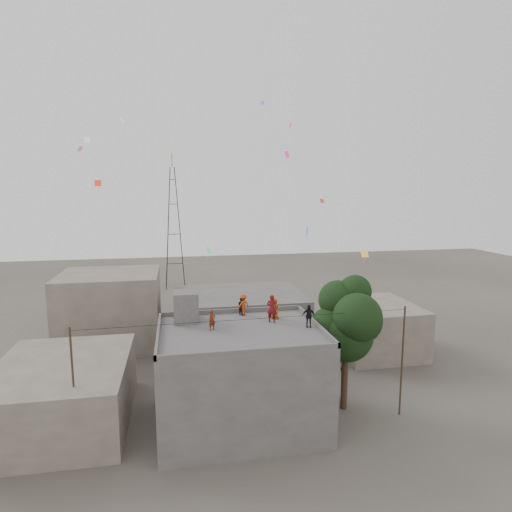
# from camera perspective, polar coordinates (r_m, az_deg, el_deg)

# --- Properties ---
(ground) EXTENTS (140.00, 140.00, 0.00)m
(ground) POSITION_cam_1_polar(r_m,az_deg,el_deg) (29.37, -2.11, -21.26)
(ground) COLOR #3F3A34
(ground) RESTS_ON ground
(main_building) EXTENTS (10.00, 8.00, 6.10)m
(main_building) POSITION_cam_1_polar(r_m,az_deg,el_deg) (27.97, -2.15, -15.85)
(main_building) COLOR #514E4C
(main_building) RESTS_ON ground
(parapet) EXTENTS (10.00, 8.00, 0.30)m
(parapet) POSITION_cam_1_polar(r_m,az_deg,el_deg) (26.79, -2.19, -9.62)
(parapet) COLOR #514E4C
(parapet) RESTS_ON main_building
(stair_head_box) EXTENTS (1.60, 1.80, 2.00)m
(stair_head_box) POSITION_cam_1_polar(r_m,az_deg,el_deg) (28.78, -9.33, -6.66)
(stair_head_box) COLOR #514E4C
(stair_head_box) RESTS_ON main_building
(neighbor_west) EXTENTS (8.00, 10.00, 4.00)m
(neighbor_west) POSITION_cam_1_polar(r_m,az_deg,el_deg) (30.86, -24.31, -16.35)
(neighbor_west) COLOR #655C50
(neighbor_west) RESTS_ON ground
(neighbor_north) EXTENTS (12.00, 9.00, 5.00)m
(neighbor_north) POSITION_cam_1_polar(r_m,az_deg,el_deg) (41.40, -2.28, -8.35)
(neighbor_north) COLOR #514E4C
(neighbor_north) RESTS_ON ground
(neighbor_northwest) EXTENTS (9.00, 8.00, 7.00)m
(neighbor_northwest) POSITION_cam_1_polar(r_m,az_deg,el_deg) (43.11, -18.79, -6.74)
(neighbor_northwest) COLOR #655C50
(neighbor_northwest) RESTS_ON ground
(neighbor_east) EXTENTS (7.00, 8.00, 4.40)m
(neighbor_east) POSITION_cam_1_polar(r_m,az_deg,el_deg) (41.29, 15.51, -9.15)
(neighbor_east) COLOR #655C50
(neighbor_east) RESTS_ON ground
(tree) EXTENTS (4.90, 4.60, 9.10)m
(tree) POSITION_cam_1_polar(r_m,az_deg,el_deg) (29.31, 12.19, -8.48)
(tree) COLOR black
(tree) RESTS_ON ground
(utility_line) EXTENTS (20.12, 0.62, 7.40)m
(utility_line) POSITION_cam_1_polar(r_m,az_deg,el_deg) (26.60, -0.64, -15.37)
(utility_line) COLOR black
(utility_line) RESTS_ON ground
(transmission_tower) EXTENTS (2.97, 2.97, 20.01)m
(transmission_tower) POSITION_cam_1_polar(r_m,az_deg,el_deg) (65.39, -10.89, 3.72)
(transmission_tower) COLOR black
(transmission_tower) RESTS_ON ground
(person_red_adult) EXTENTS (0.80, 0.68, 1.85)m
(person_red_adult) POSITION_cam_1_polar(r_m,az_deg,el_deg) (28.21, 2.11, -7.01)
(person_red_adult) COLOR maroon
(person_red_adult) RESTS_ON main_building
(person_orange_child) EXTENTS (0.83, 0.79, 1.43)m
(person_orange_child) POSITION_cam_1_polar(r_m,az_deg,el_deg) (29.03, 2.51, -6.99)
(person_orange_child) COLOR #AF5514
(person_orange_child) RESTS_ON main_building
(person_dark_child) EXTENTS (0.71, 0.76, 1.25)m
(person_dark_child) POSITION_cam_1_polar(r_m,az_deg,el_deg) (29.91, -1.94, -6.69)
(person_dark_child) COLOR black
(person_dark_child) RESTS_ON main_building
(person_dark_adult) EXTENTS (0.91, 0.54, 1.45)m
(person_dark_adult) POSITION_cam_1_polar(r_m,az_deg,el_deg) (27.50, 7.03, -7.94)
(person_dark_adult) COLOR black
(person_dark_adult) RESTS_ON main_building
(person_orange_adult) EXTENTS (1.11, 0.94, 1.49)m
(person_orange_adult) POSITION_cam_1_polar(r_m,az_deg,el_deg) (29.79, -1.71, -6.52)
(person_orange_adult) COLOR #B84015
(person_orange_adult) RESTS_ON main_building
(person_red_child) EXTENTS (0.56, 0.48, 1.29)m
(person_red_child) POSITION_cam_1_polar(r_m,az_deg,el_deg) (26.88, -5.87, -8.49)
(person_red_child) COLOR maroon
(person_red_child) RESTS_ON main_building
(kites) EXTENTS (19.26, 15.57, 12.83)m
(kites) POSITION_cam_1_polar(r_m,az_deg,el_deg) (32.96, -4.17, 10.66)
(kites) COLOR red
(kites) RESTS_ON ground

